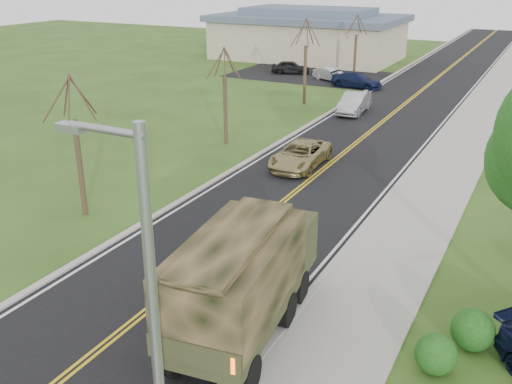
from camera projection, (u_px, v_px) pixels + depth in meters
The scene contains 16 objects.
road at pixel (412, 98), 46.37m from camera, with size 8.00×120.00×0.01m, color black.
curb_right at pixel (465, 103), 44.56m from camera, with size 0.30×120.00×0.12m, color #9E998E.
sidewalk_right at pixel (489, 105), 43.81m from camera, with size 3.20×120.00×0.10m, color #9E998E.
curb_left at pixel (363, 93), 48.14m from camera, with size 0.30×120.00×0.10m, color #9E998E.
street_light at pixel (150, 334), 9.28m from camera, with size 1.65×0.22×8.00m.
bare_tree_a at pixel (79, 157), 23.73m from camera, with size 1.93×2.26×6.08m.
bare_tree_b at pixel (225, 103), 33.66m from camera, with size 1.83×2.14×5.73m.
bare_tree_c at pixel (305, 68), 43.43m from camera, with size 2.04×2.39×6.42m.
bare_tree_d at pixel (355, 52), 53.39m from camera, with size 1.88×2.20×5.91m.
commercial_building at pixel (308, 35), 65.42m from camera, with size 25.50×21.50×5.65m.
military_truck at pixel (244, 274), 16.00m from camera, with size 3.22×7.14×3.44m.
suv_champagne at pixel (300, 155), 30.33m from camera, with size 2.20×4.77×1.33m, color #9A8D57.
sedan_silver at pixel (354, 103), 41.44m from camera, with size 1.55×4.44×1.46m, color #B6B6BB.
lot_car_dark at pixel (291, 67), 56.64m from camera, with size 1.52×3.78×1.29m, color black.
lot_car_silver at pixel (331, 74), 53.14m from camera, with size 1.29×3.70×1.22m, color silver.
lot_car_navy at pixel (357, 80), 50.15m from camera, with size 1.85×4.54×1.32m, color #0F1637.
Camera 1 is at (10.03, -6.58, 10.01)m, focal length 40.00 mm.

